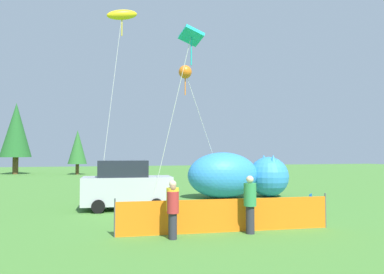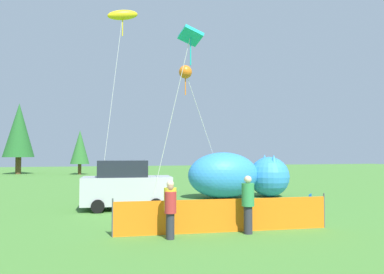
{
  "view_description": "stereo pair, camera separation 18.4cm",
  "coord_description": "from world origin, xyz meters",
  "px_view_note": "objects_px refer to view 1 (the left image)",
  "views": [
    {
      "loc": [
        -4.91,
        -14.22,
        2.58
      ],
      "look_at": [
        0.37,
        4.28,
        3.4
      ],
      "focal_mm": 35.0,
      "sensor_mm": 36.0,
      "label": 1
    },
    {
      "loc": [
        -4.74,
        -14.27,
        2.58
      ],
      "look_at": [
        0.37,
        4.28,
        3.4
      ],
      "focal_mm": 35.0,
      "sensor_mm": 36.0,
      "label": 2
    }
  ],
  "objects_px": {
    "parked_car": "(126,186)",
    "inflatable_cat": "(236,177)",
    "spectator_in_red_shirt": "(173,209)",
    "kite_yellow_hero": "(122,16)",
    "spectator_in_black_shirt": "(250,202)",
    "kite_teal_diamond": "(191,39)",
    "folding_chair": "(314,202)",
    "spectator_in_green_shirt": "(173,207)",
    "kite_orange_flower": "(185,73)"
  },
  "relations": [
    {
      "from": "parked_car",
      "to": "folding_chair",
      "type": "xyz_separation_m",
      "value": [
        7.42,
        -3.57,
        -0.57
      ]
    },
    {
      "from": "folding_chair",
      "to": "inflatable_cat",
      "type": "distance_m",
      "value": 6.45
    },
    {
      "from": "spectator_in_black_shirt",
      "to": "kite_teal_diamond",
      "type": "bearing_deg",
      "value": 98.75
    },
    {
      "from": "parked_car",
      "to": "inflatable_cat",
      "type": "relative_size",
      "value": 0.68
    },
    {
      "from": "spectator_in_black_shirt",
      "to": "kite_orange_flower",
      "type": "height_order",
      "value": "kite_orange_flower"
    },
    {
      "from": "folding_chair",
      "to": "parked_car",
      "type": "bearing_deg",
      "value": -161.58
    },
    {
      "from": "kite_teal_diamond",
      "to": "spectator_in_black_shirt",
      "type": "bearing_deg",
      "value": -81.25
    },
    {
      "from": "parked_car",
      "to": "kite_teal_diamond",
      "type": "distance_m",
      "value": 7.19
    },
    {
      "from": "spectator_in_green_shirt",
      "to": "kite_yellow_hero",
      "type": "xyz_separation_m",
      "value": [
        -0.51,
        11.61,
        9.97
      ]
    },
    {
      "from": "parked_car",
      "to": "spectator_in_black_shirt",
      "type": "relative_size",
      "value": 2.24
    },
    {
      "from": "spectator_in_black_shirt",
      "to": "spectator_in_green_shirt",
      "type": "xyz_separation_m",
      "value": [
        -2.54,
        0.02,
        -0.05
      ]
    },
    {
      "from": "inflatable_cat",
      "to": "spectator_in_green_shirt",
      "type": "bearing_deg",
      "value": -121.01
    },
    {
      "from": "folding_chair",
      "to": "kite_yellow_hero",
      "type": "height_order",
      "value": "kite_yellow_hero"
    },
    {
      "from": "spectator_in_red_shirt",
      "to": "kite_orange_flower",
      "type": "bearing_deg",
      "value": 72.79
    },
    {
      "from": "spectator_in_red_shirt",
      "to": "spectator_in_green_shirt",
      "type": "distance_m",
      "value": 0.12
    },
    {
      "from": "folding_chair",
      "to": "kite_orange_flower",
      "type": "height_order",
      "value": "kite_orange_flower"
    },
    {
      "from": "kite_teal_diamond",
      "to": "kite_yellow_hero",
      "type": "xyz_separation_m",
      "value": [
        -2.35,
        7.08,
        3.35
      ]
    },
    {
      "from": "spectator_in_black_shirt",
      "to": "spectator_in_red_shirt",
      "type": "bearing_deg",
      "value": -178.15
    },
    {
      "from": "spectator_in_red_shirt",
      "to": "inflatable_cat",
      "type": "bearing_deg",
      "value": 57.27
    },
    {
      "from": "parked_car",
      "to": "spectator_in_green_shirt",
      "type": "height_order",
      "value": "parked_car"
    },
    {
      "from": "spectator_in_black_shirt",
      "to": "spectator_in_red_shirt",
      "type": "xyz_separation_m",
      "value": [
        -2.55,
        -0.08,
        -0.12
      ]
    },
    {
      "from": "kite_orange_flower",
      "to": "inflatable_cat",
      "type": "bearing_deg",
      "value": 3.08
    },
    {
      "from": "parked_car",
      "to": "kite_teal_diamond",
      "type": "relative_size",
      "value": 0.51
    },
    {
      "from": "parked_car",
      "to": "spectator_in_red_shirt",
      "type": "relative_size",
      "value": 2.55
    },
    {
      "from": "inflatable_cat",
      "to": "spectator_in_red_shirt",
      "type": "relative_size",
      "value": 3.75
    },
    {
      "from": "inflatable_cat",
      "to": "spectator_in_black_shirt",
      "type": "relative_size",
      "value": 3.3
    },
    {
      "from": "kite_teal_diamond",
      "to": "spectator_in_red_shirt",
      "type": "bearing_deg",
      "value": -111.8
    },
    {
      "from": "spectator_in_red_shirt",
      "to": "kite_yellow_hero",
      "type": "bearing_deg",
      "value": 92.42
    },
    {
      "from": "spectator_in_black_shirt",
      "to": "spectator_in_green_shirt",
      "type": "relative_size",
      "value": 1.06
    },
    {
      "from": "parked_car",
      "to": "inflatable_cat",
      "type": "xyz_separation_m",
      "value": [
        6.58,
        2.79,
        0.13
      ]
    },
    {
      "from": "inflatable_cat",
      "to": "spectator_in_black_shirt",
      "type": "height_order",
      "value": "inflatable_cat"
    },
    {
      "from": "parked_car",
      "to": "spectator_in_red_shirt",
      "type": "bearing_deg",
      "value": -78.97
    },
    {
      "from": "folding_chair",
      "to": "spectator_in_green_shirt",
      "type": "height_order",
      "value": "spectator_in_green_shirt"
    },
    {
      "from": "spectator_in_black_shirt",
      "to": "kite_yellow_hero",
      "type": "height_order",
      "value": "kite_yellow_hero"
    },
    {
      "from": "inflatable_cat",
      "to": "kite_orange_flower",
      "type": "bearing_deg",
      "value": -174.97
    },
    {
      "from": "spectator_in_red_shirt",
      "to": "kite_yellow_hero",
      "type": "xyz_separation_m",
      "value": [
        -0.49,
        11.72,
        10.04
      ]
    },
    {
      "from": "parked_car",
      "to": "inflatable_cat",
      "type": "distance_m",
      "value": 7.15
    },
    {
      "from": "parked_car",
      "to": "spectator_in_red_shirt",
      "type": "distance_m",
      "value": 6.37
    },
    {
      "from": "inflatable_cat",
      "to": "spectator_in_green_shirt",
      "type": "distance_m",
      "value": 10.75
    },
    {
      "from": "spectator_in_green_shirt",
      "to": "spectator_in_red_shirt",
      "type": "bearing_deg",
      "value": -98.43
    },
    {
      "from": "inflatable_cat",
      "to": "kite_orange_flower",
      "type": "distance_m",
      "value": 6.6
    },
    {
      "from": "folding_chair",
      "to": "inflatable_cat",
      "type": "height_order",
      "value": "inflatable_cat"
    },
    {
      "from": "spectator_in_red_shirt",
      "to": "kite_yellow_hero",
      "type": "height_order",
      "value": "kite_yellow_hero"
    },
    {
      "from": "spectator_in_black_shirt",
      "to": "inflatable_cat",
      "type": "bearing_deg",
      "value": 69.9
    },
    {
      "from": "folding_chair",
      "to": "kite_yellow_hero",
      "type": "bearing_deg",
      "value": 172.86
    },
    {
      "from": "spectator_in_black_shirt",
      "to": "parked_car",
      "type": "bearing_deg",
      "value": 117.69
    },
    {
      "from": "folding_chair",
      "to": "kite_yellow_hero",
      "type": "distance_m",
      "value": 15.51
    },
    {
      "from": "kite_orange_flower",
      "to": "spectator_in_black_shirt",
      "type": "bearing_deg",
      "value": -91.41
    },
    {
      "from": "spectator_in_green_shirt",
      "to": "kite_teal_diamond",
      "type": "bearing_deg",
      "value": 67.92
    },
    {
      "from": "parked_car",
      "to": "kite_yellow_hero",
      "type": "relative_size",
      "value": 0.36
    }
  ]
}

